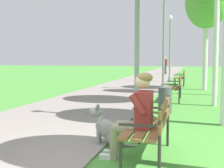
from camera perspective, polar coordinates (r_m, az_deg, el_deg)
The scene contains 13 objects.
ground_plane at distance 4.07m, azimuth -2.79°, elevation -15.89°, with size 120.00×120.00×0.00m, color #478E38.
paved_path at distance 27.84m, azimuth 8.40°, elevation 1.78°, with size 3.56×60.00×0.04m, color gray.
park_bench_near at distance 4.35m, azimuth 7.64°, elevation -7.53°, with size 0.55×1.50×0.85m.
park_bench_mid at distance 10.53m, azimuth 11.95°, elevation -0.38°, with size 0.55×1.50×0.85m.
park_bench_far at distance 16.34m, azimuth 13.03°, elevation 1.38°, with size 0.55×1.50×0.85m.
person_seated_on_near_bench at distance 4.24m, azimuth 4.69°, elevation -5.51°, with size 0.74×0.49×1.25m.
dog_grey at distance 4.97m, azimuth -0.51°, elevation -8.92°, with size 0.83×0.31×0.71m.
lamp_post_near at distance 6.96m, azimuth 4.83°, elevation 10.70°, with size 0.24×0.24×4.17m.
lamp_post_mid at distance 13.90m, azimuth 9.92°, elevation 8.08°, with size 0.24×0.24×4.37m.
lamp_post_far at distance 19.11m, azimuth 11.09°, elevation 6.83°, with size 0.24×0.24×4.18m.
birch_tree_fifth at distance 14.89m, azimuth 17.71°, elevation 14.62°, with size 1.96×1.92×5.31m.
litter_bin at distance 8.04m, azimuth 10.15°, elevation -3.08°, with size 0.36×0.36×0.70m, color #515156.
pedestrian_distant at distance 28.33m, azimuth 10.20°, elevation 3.46°, with size 0.32×0.22×1.65m.
Camera 1 is at (1.16, -3.63, 1.43)m, focal length 47.60 mm.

